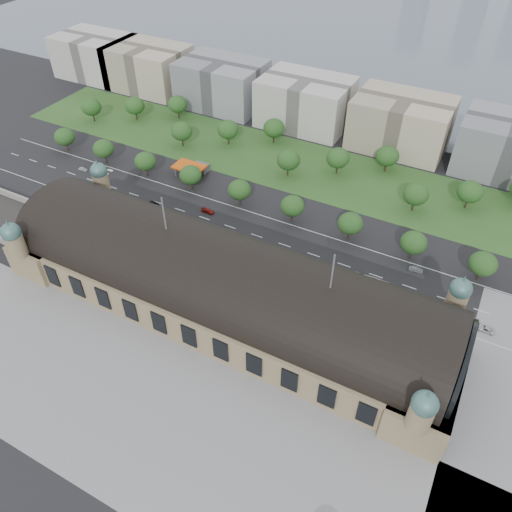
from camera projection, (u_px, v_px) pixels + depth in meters
The scene contains 49 objects.
ground at pixel (225, 307), 166.02m from camera, with size 900.00×900.00×0.00m, color black.
station at pixel (223, 285), 159.21m from camera, with size 150.00×48.40×44.30m.
plaza_south at pixel (173, 427), 133.43m from camera, with size 190.00×48.00×0.12m, color gray.
road_slab at pixel (230, 227), 198.16m from camera, with size 260.00×26.00×0.10m, color black.
grass_belt at pixel (298, 166), 232.76m from camera, with size 300.00×45.00×0.10m, color #2E5321.
petrol_station at pixel (195, 167), 226.14m from camera, with size 14.00×13.00×5.05m.
lake at pixel (433, 40), 363.01m from camera, with size 700.00×320.00×0.08m, color slate.
office_0 at pixel (96, 56), 305.63m from camera, with size 45.00×32.00×24.00m, color #BCB9B2.
office_1 at pixel (149, 67), 291.60m from camera, with size 45.00×32.00×24.00m, color #BFAF96.
office_2 at pixel (222, 84), 274.05m from camera, with size 45.00×32.00×24.00m, color gray.
office_3 at pixel (305, 102), 256.51m from camera, with size 45.00×32.00×24.00m, color #BCB9B2.
office_4 at pixel (401, 123), 238.96m from camera, with size 45.00×32.00×24.00m, color #BFAF96.
office_5 at pixel (512, 148), 221.42m from camera, with size 45.00×32.00×24.00m, color gray.
tree_row_0 at pixel (65, 137), 238.24m from camera, with size 9.60×9.60×11.52m.
tree_row_1 at pixel (103, 149), 229.82m from camera, with size 9.60×9.60×11.52m.
tree_row_2 at pixel (145, 161), 221.40m from camera, with size 9.60×9.60×11.52m.
tree_row_3 at pixel (190, 175), 212.98m from camera, with size 9.60×9.60×11.52m.
tree_row_4 at pixel (239, 190), 204.55m from camera, with size 9.60×9.60×11.52m.
tree_row_5 at pixel (292, 206), 196.13m from camera, with size 9.60×9.60×11.52m.
tree_row_6 at pixel (350, 224), 187.71m from camera, with size 9.60×9.60×11.52m.
tree_row_7 at pixel (414, 243), 179.29m from camera, with size 9.60×9.60×11.52m.
tree_row_8 at pixel (483, 264), 170.87m from camera, with size 9.60×9.60×11.52m.
tree_belt_0 at pixel (91, 107), 261.17m from camera, with size 10.40×10.40×12.48m.
tree_belt_1 at pixel (135, 106), 262.43m from camera, with size 10.40×10.40×12.48m.
tree_belt_2 at pixel (178, 104), 263.70m from camera, with size 10.40×10.40×12.48m.
tree_belt_3 at pixel (182, 131), 241.17m from camera, with size 10.40×10.40×12.48m.
tree_belt_4 at pixel (228, 130), 242.43m from camera, with size 10.40×10.40×12.48m.
tree_belt_5 at pixel (274, 128), 243.70m from camera, with size 10.40×10.40×12.48m.
tree_belt_6 at pixel (288, 160), 221.17m from camera, with size 10.40×10.40×12.48m.
tree_belt_7 at pixel (338, 158), 222.43m from camera, with size 10.40×10.40×12.48m.
tree_belt_8 at pixel (388, 156), 223.70m from camera, with size 10.40×10.40×12.48m.
tree_belt_9 at pixel (416, 194), 201.16m from camera, with size 10.40×10.40×12.48m.
tree_belt_10 at pixel (470, 192), 202.43m from camera, with size 10.40×10.40×12.48m.
traffic_car_1 at pixel (83, 169), 229.18m from camera, with size 1.42×4.08×1.35m, color gray.
traffic_car_2 at pixel (153, 203), 209.27m from camera, with size 2.17×4.71×1.31m, color black.
traffic_car_3 at pixel (208, 211), 204.77m from camera, with size 2.27×5.57×1.62m, color maroon.
traffic_car_4 at pixel (305, 256), 183.97m from camera, with size 1.50×3.73×1.27m, color #1A284A.
traffic_car_5 at pixel (416, 269), 178.41m from camera, with size 1.73×4.95×1.63m, color #5A5E62.
traffic_car_6 at pixel (485, 329), 157.82m from camera, with size 2.60×5.63×1.57m, color silver.
parked_car_0 at pixel (129, 222), 199.42m from camera, with size 1.55×4.44×1.46m, color black.
parked_car_1 at pixel (143, 223), 198.72m from camera, with size 2.37×5.14×1.43m, color maroon.
parked_car_2 at pixel (127, 218), 201.33m from camera, with size 2.01×4.94×1.43m, color #182043.
parked_car_3 at pixel (124, 216), 202.17m from camera, with size 1.86×4.62×1.57m, color slate.
parked_car_4 at pixel (188, 243), 189.42m from camera, with size 1.66×4.77×1.57m, color silver.
parked_car_5 at pixel (165, 235), 193.21m from camera, with size 2.12×4.60×1.28m, color #999BA1.
parked_car_6 at pixel (163, 234), 193.57m from camera, with size 2.16×5.33×1.55m, color black.
bus_west at pixel (255, 253), 183.68m from camera, with size 3.10×13.25×3.69m, color #AD371B.
bus_mid at pixel (243, 249), 185.45m from camera, with size 2.99×12.76×3.55m, color white.
bus_east at pixel (371, 283), 171.94m from camera, with size 3.04×12.98×3.62m, color silver.
Camera 1 is at (62.27, -94.93, 122.76)m, focal length 35.00 mm.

